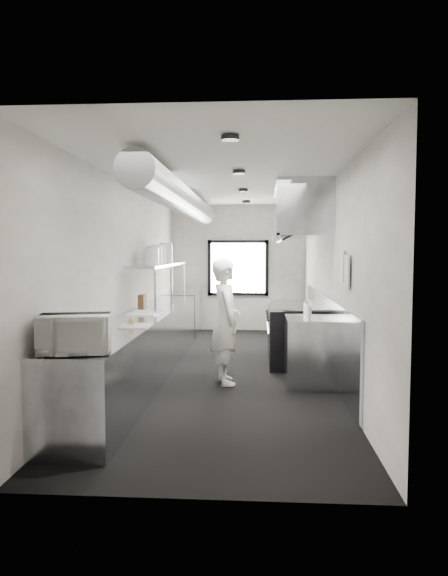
% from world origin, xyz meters
% --- Properties ---
extents(floor, '(3.00, 8.00, 0.01)m').
position_xyz_m(floor, '(0.00, 0.00, 0.00)').
color(floor, black).
rests_on(floor, ground).
extents(ceiling, '(3.00, 8.00, 0.01)m').
position_xyz_m(ceiling, '(0.00, 0.00, 2.80)').
color(ceiling, beige).
rests_on(ceiling, wall_back).
extents(wall_back, '(3.00, 0.02, 2.80)m').
position_xyz_m(wall_back, '(0.00, 4.00, 1.40)').
color(wall_back, silver).
rests_on(wall_back, floor).
extents(wall_front, '(3.00, 0.02, 2.80)m').
position_xyz_m(wall_front, '(0.00, -4.00, 1.40)').
color(wall_front, silver).
rests_on(wall_front, floor).
extents(wall_left, '(0.02, 8.00, 2.80)m').
position_xyz_m(wall_left, '(-1.50, 0.00, 1.40)').
color(wall_left, silver).
rests_on(wall_left, floor).
extents(wall_right, '(0.02, 8.00, 2.80)m').
position_xyz_m(wall_right, '(1.50, 0.00, 1.40)').
color(wall_right, silver).
rests_on(wall_right, floor).
extents(wall_cladding, '(0.03, 5.50, 1.10)m').
position_xyz_m(wall_cladding, '(1.48, 0.30, 0.55)').
color(wall_cladding, '#92999F').
rests_on(wall_cladding, wall_right).
extents(hvac_duct, '(0.40, 6.40, 0.40)m').
position_xyz_m(hvac_duct, '(-0.70, 0.40, 2.55)').
color(hvac_duct, gray).
rests_on(hvac_duct, ceiling).
extents(service_window, '(1.36, 0.05, 1.25)m').
position_xyz_m(service_window, '(0.00, 3.96, 1.40)').
color(service_window, white).
rests_on(service_window, wall_back).
extents(exhaust_hood, '(0.81, 2.20, 0.88)m').
position_xyz_m(exhaust_hood, '(1.10, 0.70, 2.39)').
color(exhaust_hood, '#92999F').
rests_on(exhaust_hood, ceiling).
extents(prep_counter, '(0.70, 6.00, 0.90)m').
position_xyz_m(prep_counter, '(-1.15, -0.50, 0.45)').
color(prep_counter, '#92999F').
rests_on(prep_counter, floor).
extents(pass_shelf, '(0.45, 3.00, 0.68)m').
position_xyz_m(pass_shelf, '(-1.19, 1.00, 1.54)').
color(pass_shelf, '#92999F').
rests_on(pass_shelf, prep_counter).
extents(range, '(0.88, 1.60, 0.94)m').
position_xyz_m(range, '(1.04, 0.70, 0.47)').
color(range, black).
rests_on(range, floor).
extents(bottle_station, '(0.65, 0.80, 0.90)m').
position_xyz_m(bottle_station, '(1.15, -0.70, 0.45)').
color(bottle_station, '#92999F').
rests_on(bottle_station, floor).
extents(far_work_table, '(0.70, 1.20, 0.90)m').
position_xyz_m(far_work_table, '(-1.15, 3.20, 0.45)').
color(far_work_table, '#92999F').
rests_on(far_work_table, floor).
extents(notice_sheet_a, '(0.02, 0.28, 0.38)m').
position_xyz_m(notice_sheet_a, '(1.47, -1.20, 1.60)').
color(notice_sheet_a, beige).
rests_on(notice_sheet_a, wall_right).
extents(notice_sheet_b, '(0.02, 0.28, 0.38)m').
position_xyz_m(notice_sheet_b, '(1.47, -1.55, 1.55)').
color(notice_sheet_b, beige).
rests_on(notice_sheet_b, wall_right).
extents(line_cook, '(0.55, 0.70, 1.68)m').
position_xyz_m(line_cook, '(0.02, -0.70, 0.84)').
color(line_cook, white).
rests_on(line_cook, floor).
extents(microwave, '(0.64, 0.54, 0.33)m').
position_xyz_m(microwave, '(-1.14, -3.23, 1.07)').
color(microwave, silver).
rests_on(microwave, prep_counter).
extents(deli_tub_a, '(0.15, 0.15, 0.11)m').
position_xyz_m(deli_tub_a, '(-1.31, -2.78, 0.95)').
color(deli_tub_a, '#A1AEA0').
rests_on(deli_tub_a, prep_counter).
extents(deli_tub_b, '(0.17, 0.17, 0.10)m').
position_xyz_m(deli_tub_b, '(-1.32, -2.62, 0.95)').
color(deli_tub_b, '#A1AEA0').
rests_on(deli_tub_b, prep_counter).
extents(newspaper, '(0.36, 0.44, 0.01)m').
position_xyz_m(newspaper, '(-0.99, -1.64, 0.91)').
color(newspaper, white).
rests_on(newspaper, prep_counter).
extents(small_plate, '(0.21, 0.21, 0.01)m').
position_xyz_m(small_plate, '(-1.05, -1.52, 0.91)').
color(small_plate, silver).
rests_on(small_plate, prep_counter).
extents(pastry, '(0.08, 0.08, 0.08)m').
position_xyz_m(pastry, '(-1.05, -1.52, 0.95)').
color(pastry, tan).
rests_on(pastry, small_plate).
extents(cutting_board, '(0.49, 0.61, 0.02)m').
position_xyz_m(cutting_board, '(-1.13, -0.41, 0.91)').
color(cutting_board, white).
rests_on(cutting_board, prep_counter).
extents(knife_block, '(0.09, 0.20, 0.22)m').
position_xyz_m(knife_block, '(-1.31, 0.16, 1.01)').
color(knife_block, brown).
rests_on(knife_block, prep_counter).
extents(plate_stack_a, '(0.29, 0.29, 0.26)m').
position_xyz_m(plate_stack_a, '(-1.20, 0.37, 1.70)').
color(plate_stack_a, silver).
rests_on(plate_stack_a, pass_shelf).
extents(plate_stack_b, '(0.30, 0.30, 0.30)m').
position_xyz_m(plate_stack_b, '(-1.19, 0.60, 1.72)').
color(plate_stack_b, silver).
rests_on(plate_stack_b, pass_shelf).
extents(plate_stack_c, '(0.30, 0.30, 0.32)m').
position_xyz_m(plate_stack_c, '(-1.23, 1.09, 1.73)').
color(plate_stack_c, silver).
rests_on(plate_stack_c, pass_shelf).
extents(plate_stack_d, '(0.28, 0.28, 0.35)m').
position_xyz_m(plate_stack_d, '(-1.20, 1.65, 1.75)').
color(plate_stack_d, silver).
rests_on(plate_stack_d, pass_shelf).
extents(squeeze_bottle_a, '(0.07, 0.07, 0.19)m').
position_xyz_m(squeeze_bottle_a, '(1.09, -1.05, 1.00)').
color(squeeze_bottle_a, white).
rests_on(squeeze_bottle_a, bottle_station).
extents(squeeze_bottle_b, '(0.08, 0.08, 0.19)m').
position_xyz_m(squeeze_bottle_b, '(1.08, -0.87, 1.00)').
color(squeeze_bottle_b, white).
rests_on(squeeze_bottle_b, bottle_station).
extents(squeeze_bottle_c, '(0.08, 0.08, 0.19)m').
position_xyz_m(squeeze_bottle_c, '(1.11, -0.71, 1.00)').
color(squeeze_bottle_c, white).
rests_on(squeeze_bottle_c, bottle_station).
extents(squeeze_bottle_d, '(0.07, 0.07, 0.18)m').
position_xyz_m(squeeze_bottle_d, '(1.11, -0.54, 0.99)').
color(squeeze_bottle_d, white).
rests_on(squeeze_bottle_d, bottle_station).
extents(squeeze_bottle_e, '(0.07, 0.07, 0.17)m').
position_xyz_m(squeeze_bottle_e, '(1.11, -0.42, 0.99)').
color(squeeze_bottle_e, white).
rests_on(squeeze_bottle_e, bottle_station).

